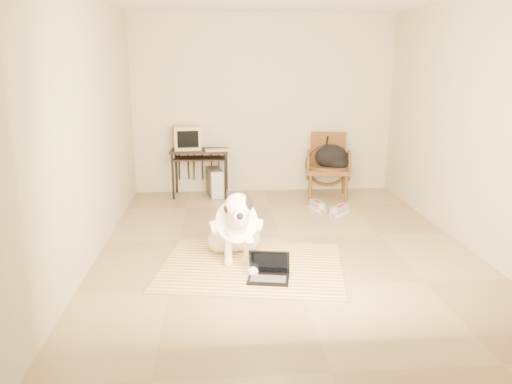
{
  "coord_description": "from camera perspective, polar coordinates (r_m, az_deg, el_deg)",
  "views": [
    {
      "loc": [
        -0.72,
        -5.46,
        1.96
      ],
      "look_at": [
        -0.34,
        -0.64,
        0.72
      ],
      "focal_mm": 35.0,
      "sensor_mm": 36.0,
      "label": 1
    }
  ],
  "objects": [
    {
      "name": "floor",
      "position": [
        5.84,
        2.87,
        -5.2
      ],
      "size": [
        4.5,
        4.5,
        0.0
      ],
      "primitive_type": "plane",
      "color": "#98825D",
      "rests_on": "ground"
    },
    {
      "name": "wall_right",
      "position": [
        6.13,
        22.1,
        7.66
      ],
      "size": [
        0.0,
        4.5,
        4.5
      ],
      "primitive_type": "plane",
      "rotation": [
        1.57,
        0.0,
        -1.57
      ],
      "color": "#BDB69B",
      "rests_on": "floor"
    },
    {
      "name": "rattan_chair",
      "position": [
        7.61,
        8.23,
        3.05
      ],
      "size": [
        0.72,
        0.7,
        0.95
      ],
      "color": "brown",
      "rests_on": "floor"
    },
    {
      "name": "wall_left",
      "position": [
        5.64,
        -17.73,
        7.53
      ],
      "size": [
        0.0,
        4.5,
        4.5
      ],
      "primitive_type": "plane",
      "rotation": [
        1.57,
        0.0,
        1.57
      ],
      "color": "#BDB69B",
      "rests_on": "floor"
    },
    {
      "name": "computer_desk",
      "position": [
        7.55,
        -6.43,
        4.07
      ],
      "size": [
        0.88,
        0.52,
        0.71
      ],
      "color": "black",
      "rests_on": "floor"
    },
    {
      "name": "crt_monitor",
      "position": [
        7.59,
        -7.85,
        6.19
      ],
      "size": [
        0.43,
        0.41,
        0.35
      ],
      "color": "tan",
      "rests_on": "computer_desk"
    },
    {
      "name": "backpack",
      "position": [
        7.52,
        8.73,
        3.88
      ],
      "size": [
        0.49,
        0.43,
        0.36
      ],
      "color": "black",
      "rests_on": "rattan_chair"
    },
    {
      "name": "pc_tower",
      "position": [
        7.6,
        -4.71,
        1.1
      ],
      "size": [
        0.27,
        0.48,
        0.43
      ],
      "color": "#49494C",
      "rests_on": "floor"
    },
    {
      "name": "rug",
      "position": [
        5.0,
        -0.48,
        -8.54
      ],
      "size": [
        1.97,
        1.63,
        0.02
      ],
      "color": "#C46A24",
      "rests_on": "floor"
    },
    {
      "name": "sneaker_left",
      "position": [
        6.99,
        7.03,
        -1.56
      ],
      "size": [
        0.19,
        0.33,
        0.11
      ],
      "color": "white",
      "rests_on": "floor"
    },
    {
      "name": "wall_front",
      "position": [
        3.34,
        8.04,
        3.73
      ],
      "size": [
        4.5,
        0.0,
        4.5
      ],
      "primitive_type": "plane",
      "rotation": [
        -1.57,
        0.0,
        0.0
      ],
      "color": "#BDB69B",
      "rests_on": "floor"
    },
    {
      "name": "sneaker_right",
      "position": [
        6.81,
        9.55,
        -2.08
      ],
      "size": [
        0.31,
        0.32,
        0.11
      ],
      "color": "white",
      "rests_on": "floor"
    },
    {
      "name": "dog",
      "position": [
        5.12,
        -2.36,
        -4.12
      ],
      "size": [
        0.55,
        1.14,
        0.83
      ],
      "color": "silver",
      "rests_on": "rug"
    },
    {
      "name": "desk_keyboard",
      "position": [
        7.42,
        -4.27,
        4.82
      ],
      "size": [
        0.42,
        0.2,
        0.03
      ],
      "primitive_type": "cube",
      "rotation": [
        0.0,
        0.0,
        0.14
      ],
      "color": "tan",
      "rests_on": "computer_desk"
    },
    {
      "name": "laptop",
      "position": [
        4.69,
        1.46,
        -9.14
      ],
      "size": [
        0.42,
        0.34,
        0.27
      ],
      "color": "black",
      "rests_on": "rug"
    },
    {
      "name": "wall_back",
      "position": [
        7.76,
        0.87,
        9.92
      ],
      "size": [
        4.5,
        0.0,
        4.5
      ],
      "primitive_type": "plane",
      "rotation": [
        1.57,
        0.0,
        0.0
      ],
      "color": "#BDB69B",
      "rests_on": "floor"
    }
  ]
}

